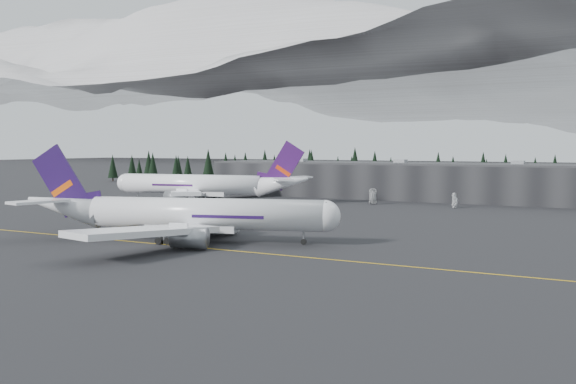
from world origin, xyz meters
The scene contains 8 objects.
ground centered at (0.00, 0.00, 0.00)m, with size 1400.00×1400.00×0.00m, color black.
taxiline centered at (0.00, -2.00, 0.01)m, with size 400.00×0.40×0.02m, color gold.
terminal centered at (0.00, 125.00, 6.30)m, with size 160.00×30.00×12.60m.
treeline centered at (0.00, 162.00, 7.50)m, with size 360.00×20.00×15.00m, color black.
jet_main centered at (-14.99, 3.00, 5.32)m, with size 62.63×56.64×18.87m.
jet_parked centered at (-60.24, 77.23, 5.70)m, with size 68.35×62.59×20.23m.
gse_vehicle_a centered at (-9.44, 95.49, 0.71)m, with size 2.35×5.09×1.41m, color #BBBCBE.
gse_vehicle_b centered at (16.61, 95.57, 0.78)m, with size 1.85×4.59×1.56m, color silver.
Camera 1 is at (61.63, -96.47, 18.40)m, focal length 40.00 mm.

